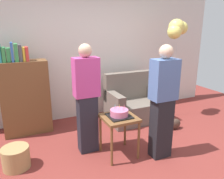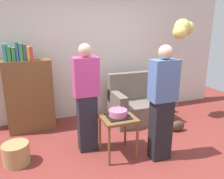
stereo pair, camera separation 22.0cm
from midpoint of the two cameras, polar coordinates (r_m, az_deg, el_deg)
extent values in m
plane|color=maroon|center=(3.24, 8.44, -18.80)|extent=(8.00, 8.00, 0.00)
cube|color=silver|center=(4.59, -3.25, 9.82)|extent=(6.00, 0.10, 2.70)
cube|color=#6B6056|center=(4.46, 8.44, -5.77)|extent=(1.10, 0.70, 0.40)
cube|color=#6B6056|center=(4.54, 7.07, 1.04)|extent=(1.10, 0.16, 0.56)
cube|color=#6B6056|center=(4.16, 2.91, -2.56)|extent=(0.16, 0.70, 0.24)
cube|color=#6B6056|center=(4.59, 13.77, -1.20)|extent=(0.16, 0.70, 0.24)
cube|color=brown|center=(4.14, -19.25, -1.64)|extent=(0.80, 0.36, 1.30)
cube|color=teal|center=(4.00, -24.83, 8.80)|extent=(0.05, 0.25, 0.28)
cube|color=#38934C|center=(4.00, -23.92, 8.57)|extent=(0.05, 0.23, 0.24)
cube|color=#38934C|center=(4.00, -22.93, 8.57)|extent=(0.06, 0.21, 0.22)
cube|color=#3366B7|center=(3.99, -22.16, 9.28)|extent=(0.04, 0.25, 0.31)
cube|color=#38934C|center=(3.99, -21.29, 9.20)|extent=(0.06, 0.25, 0.29)
cube|color=#4C4C51|center=(3.99, -20.39, 9.16)|extent=(0.05, 0.23, 0.27)
cube|color=gold|center=(3.99, -19.60, 8.93)|extent=(0.04, 0.23, 0.23)
cube|color=red|center=(3.99, -18.91, 9.03)|extent=(0.05, 0.25, 0.23)
cube|color=brown|center=(3.13, 3.62, -7.50)|extent=(0.48, 0.48, 0.04)
cylinder|color=brown|center=(3.03, 1.40, -14.88)|extent=(0.04, 0.04, 0.57)
cylinder|color=brown|center=(3.19, 8.64, -13.39)|extent=(0.04, 0.04, 0.57)
cylinder|color=brown|center=(3.37, -1.27, -11.45)|extent=(0.04, 0.04, 0.57)
cylinder|color=brown|center=(3.52, 5.32, -10.32)|extent=(0.04, 0.04, 0.57)
cube|color=black|center=(3.12, 3.63, -7.03)|extent=(0.32, 0.32, 0.02)
cylinder|color=#D66B93|center=(3.10, 3.64, -6.13)|extent=(0.26, 0.26, 0.09)
cylinder|color=#EA668C|center=(3.10, 5.01, -4.63)|extent=(0.01, 0.01, 0.06)
cylinder|color=#F2CC4C|center=(3.15, 3.78, -4.44)|extent=(0.01, 0.01, 0.05)
cylinder|color=#66B2E5|center=(3.12, 2.58, -4.49)|extent=(0.01, 0.01, 0.06)
cylinder|color=#66B2E5|center=(3.05, 2.47, -5.04)|extent=(0.01, 0.01, 0.06)
cylinder|color=#66B2E5|center=(3.01, 3.49, -5.26)|extent=(0.01, 0.01, 0.06)
cylinder|color=#EA668C|center=(3.04, 4.67, -5.13)|extent=(0.01, 0.01, 0.05)
cube|color=#23232D|center=(3.35, -4.60, -8.77)|extent=(0.28, 0.20, 0.88)
cube|color=#C6428E|center=(3.12, -4.89, 3.34)|extent=(0.36, 0.22, 0.56)
sphere|color=#D1A889|center=(3.06, -5.06, 10.20)|extent=(0.19, 0.19, 0.19)
cube|color=black|center=(3.23, 14.51, -10.21)|extent=(0.28, 0.20, 0.88)
cube|color=#4C6BA3|center=(2.99, 15.46, 2.27)|extent=(0.36, 0.22, 0.56)
sphere|color=#D1A889|center=(2.93, 16.00, 9.41)|extent=(0.19, 0.19, 0.19)
cylinder|color=#A88451|center=(3.37, -22.08, -15.39)|extent=(0.36, 0.36, 0.30)
ellipsoid|color=#473328|center=(4.25, 18.27, -9.07)|extent=(0.28, 0.14, 0.20)
cylinder|color=silver|center=(4.62, 18.64, 2.85)|extent=(0.00, 0.00, 1.72)
sphere|color=#E5D666|center=(4.49, 19.33, 15.24)|extent=(0.30, 0.30, 0.30)
sphere|color=#668ED6|center=(4.54, 18.94, 15.02)|extent=(0.25, 0.25, 0.25)
sphere|color=#E5D666|center=(4.42, 18.83, 14.11)|extent=(0.27, 0.27, 0.27)
sphere|color=#E5D666|center=(4.63, 20.52, 14.88)|extent=(0.26, 0.26, 0.26)
camera|label=1|loc=(0.11, -88.05, 0.56)|focal=34.86mm
camera|label=2|loc=(0.11, 91.95, -0.56)|focal=34.86mm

